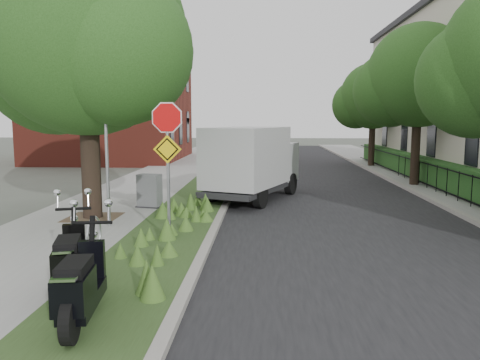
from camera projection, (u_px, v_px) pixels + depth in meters
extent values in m
plane|color=#4C5147|center=(229.00, 252.00, 10.03)|extent=(120.00, 120.00, 0.00)
cube|color=gray|center=(148.00, 184.00, 20.15)|extent=(3.50, 60.00, 0.12)
cube|color=#30461E|center=(212.00, 184.00, 20.00)|extent=(2.00, 60.00, 0.12)
cube|color=#9E9991|center=(235.00, 184.00, 19.95)|extent=(0.20, 60.00, 0.13)
cube|color=black|center=(317.00, 186.00, 19.77)|extent=(7.00, 60.00, 0.01)
cube|color=#9E9991|center=(402.00, 186.00, 19.58)|extent=(0.20, 60.00, 0.13)
cube|color=gray|center=(443.00, 186.00, 19.49)|extent=(3.20, 60.00, 0.12)
cylinder|color=black|center=(90.00, 137.00, 12.71)|extent=(0.52, 0.52, 4.48)
sphere|color=#214818|center=(85.00, 33.00, 12.35)|extent=(5.40, 5.40, 5.40)
sphere|color=#214818|center=(55.00, 63.00, 13.30)|extent=(4.05, 4.05, 4.05)
sphere|color=#214818|center=(118.00, 50.00, 11.70)|extent=(3.78, 3.78, 3.78)
cube|color=#473828|center=(93.00, 217.00, 13.00)|extent=(1.40, 1.40, 0.01)
cylinder|color=#A5A8AD|center=(107.00, 148.00, 11.70)|extent=(0.08, 0.08, 4.00)
torus|color=#A5A8AD|center=(94.00, 235.00, 9.51)|extent=(0.05, 0.77, 0.77)
cube|color=#A5A8AD|center=(88.00, 257.00, 9.20)|extent=(0.06, 0.06, 0.04)
cube|color=#A5A8AD|center=(101.00, 247.00, 9.92)|extent=(0.06, 0.06, 0.04)
cylinder|color=#A5A8AD|center=(168.00, 174.00, 10.49)|extent=(0.07, 0.07, 3.00)
cylinder|color=red|center=(167.00, 118.00, 10.29)|extent=(0.86, 0.03, 0.86)
cylinder|color=white|center=(167.00, 118.00, 10.31)|extent=(0.94, 0.02, 0.94)
cube|color=yellow|center=(167.00, 149.00, 10.38)|extent=(0.64, 0.03, 0.64)
cube|color=black|center=(420.00, 162.00, 19.41)|extent=(0.04, 24.00, 0.04)
cube|color=black|center=(419.00, 181.00, 19.51)|extent=(0.04, 24.00, 0.04)
cylinder|color=black|center=(419.00, 172.00, 19.47)|extent=(0.03, 0.03, 1.00)
cube|color=#1A4A1A|center=(436.00, 171.00, 19.43)|extent=(1.00, 24.00, 1.10)
cube|color=#2D2D33|center=(443.00, 83.00, 18.95)|extent=(0.25, 26.00, 0.60)
cube|color=maroon|center=(114.00, 102.00, 31.79)|extent=(9.00, 10.00, 8.00)
cube|color=#9E9991|center=(112.00, 40.00, 31.26)|extent=(9.40, 10.40, 0.40)
sphere|color=#214818|center=(477.00, 79.00, 11.78)|extent=(3.00, 3.00, 3.00)
cylinder|color=black|center=(416.00, 136.00, 19.28)|extent=(0.36, 0.36, 4.03)
sphere|color=#214818|center=(419.00, 76.00, 18.96)|extent=(4.20, 4.20, 4.20)
sphere|color=#214818|center=(391.00, 90.00, 19.71)|extent=(3.15, 3.15, 3.15)
sphere|color=#214818|center=(444.00, 85.00, 18.45)|extent=(2.94, 2.94, 2.94)
cylinder|color=black|center=(372.00, 134.00, 27.23)|extent=(0.36, 0.36, 3.64)
sphere|color=#214818|center=(373.00, 96.00, 26.94)|extent=(3.80, 3.80, 3.80)
sphere|color=#214818|center=(356.00, 105.00, 27.61)|extent=(2.85, 2.85, 2.85)
sphere|color=#214818|center=(389.00, 102.00, 26.48)|extent=(2.66, 2.66, 2.66)
cylinder|color=black|center=(76.00, 260.00, 8.12)|extent=(0.30, 0.59, 0.58)
cylinder|color=black|center=(67.00, 287.00, 6.79)|extent=(0.30, 0.59, 0.58)
cube|color=black|center=(72.00, 272.00, 7.40)|extent=(0.73, 1.34, 0.20)
cube|color=black|center=(68.00, 263.00, 6.99)|extent=(0.59, 0.81, 0.45)
cube|color=black|center=(67.00, 243.00, 7.01)|extent=(0.51, 0.74, 0.13)
cylinder|color=black|center=(96.00, 281.00, 7.04)|extent=(0.21, 0.60, 0.58)
cylinder|color=black|center=(70.00, 321.00, 5.67)|extent=(0.21, 0.60, 0.58)
cube|color=black|center=(83.00, 299.00, 6.29)|extent=(0.55, 1.33, 0.20)
cube|color=black|center=(74.00, 290.00, 5.87)|extent=(0.50, 0.78, 0.45)
cube|color=black|center=(74.00, 267.00, 5.89)|extent=(0.42, 0.71, 0.13)
cube|color=#262628|center=(252.00, 187.00, 16.41)|extent=(3.39, 5.06, 0.16)
cube|color=#B7BABC|center=(271.00, 161.00, 17.96)|extent=(2.16, 1.83, 1.43)
cube|color=silver|center=(247.00, 157.00, 15.82)|extent=(3.07, 3.88, 1.97)
cube|color=#262628|center=(150.00, 206.00, 14.56)|extent=(0.86, 0.67, 0.03)
cube|color=slate|center=(150.00, 191.00, 14.49)|extent=(0.76, 0.57, 1.02)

